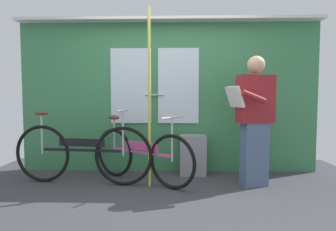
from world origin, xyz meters
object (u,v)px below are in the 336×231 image
object	(u,v)px
trash_bin_by_wall	(193,155)
handrail_pole	(149,98)
bicycle_near_door	(140,155)
passenger_reading_newspaper	(254,118)
bicycle_leaning_behind	(81,153)

from	to	relation	value
trash_bin_by_wall	handrail_pole	world-z (taller)	handrail_pole
bicycle_near_door	passenger_reading_newspaper	size ratio (longest dim) A/B	0.86
bicycle_leaning_behind	passenger_reading_newspaper	world-z (taller)	passenger_reading_newspaper
bicycle_leaning_behind	passenger_reading_newspaper	size ratio (longest dim) A/B	1.13
handrail_pole	passenger_reading_newspaper	bearing A→B (deg)	2.09
bicycle_near_door	bicycle_leaning_behind	size ratio (longest dim) A/B	0.76
bicycle_leaning_behind	bicycle_near_door	bearing A→B (deg)	13.51
bicycle_leaning_behind	handrail_pole	bearing A→B (deg)	1.81
bicycle_leaning_behind	trash_bin_by_wall	distance (m)	1.53
bicycle_near_door	handrail_pole	world-z (taller)	handrail_pole
bicycle_leaning_behind	handrail_pole	world-z (taller)	handrail_pole
bicycle_near_door	handrail_pole	xyz separation A→B (m)	(0.13, -0.16, 0.74)
bicycle_near_door	trash_bin_by_wall	bearing A→B (deg)	62.41
bicycle_near_door	passenger_reading_newspaper	bearing A→B (deg)	29.50
passenger_reading_newspaper	bicycle_leaning_behind	bearing A→B (deg)	-15.52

